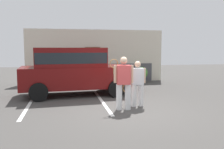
% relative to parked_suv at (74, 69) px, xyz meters
% --- Properties ---
extents(ground_plane, '(40.00, 40.00, 0.00)m').
position_rel_parked_suv_xyz_m(ground_plane, '(1.52, -2.92, -1.15)').
color(ground_plane, '#423F3D').
extents(parking_stripe_0, '(0.12, 4.40, 0.01)m').
position_rel_parked_suv_xyz_m(parking_stripe_0, '(-1.67, -1.42, -1.14)').
color(parking_stripe_0, silver).
rests_on(parking_stripe_0, ground_plane).
extents(parking_stripe_1, '(0.12, 4.40, 0.01)m').
position_rel_parked_suv_xyz_m(parking_stripe_1, '(1.00, -1.42, -1.14)').
color(parking_stripe_1, silver).
rests_on(parking_stripe_1, ground_plane).
extents(house_frontage, '(8.21, 0.40, 3.14)m').
position_rel_parked_suv_xyz_m(house_frontage, '(1.51, 3.95, 0.33)').
color(house_frontage, beige).
rests_on(house_frontage, ground_plane).
extents(parked_suv, '(4.71, 2.41, 2.05)m').
position_rel_parked_suv_xyz_m(parked_suv, '(0.00, 0.00, 0.00)').
color(parked_suv, '#590C0C').
rests_on(parked_suv, ground_plane).
extents(tennis_player_man, '(0.78, 0.32, 1.75)m').
position_rel_parked_suv_xyz_m(tennis_player_man, '(1.50, -2.88, -0.23)').
color(tennis_player_man, white).
rests_on(tennis_player_man, ground_plane).
extents(tennis_player_woman, '(0.85, 0.25, 1.58)m').
position_rel_parked_suv_xyz_m(tennis_player_woman, '(2.08, -2.52, -0.33)').
color(tennis_player_woman, white).
rests_on(tennis_player_woman, ground_plane).
extents(potted_plant_by_porch, '(0.70, 0.70, 0.93)m').
position_rel_parked_suv_xyz_m(potted_plant_by_porch, '(4.12, 3.10, -0.63)').
color(potted_plant_by_porch, brown).
rests_on(potted_plant_by_porch, ground_plane).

